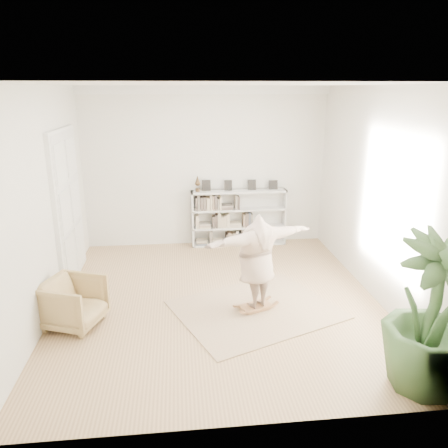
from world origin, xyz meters
name	(u,v)px	position (x,y,z in m)	size (l,w,h in m)	color
floor	(218,300)	(0.00, 0.00, 0.00)	(6.00, 6.00, 0.00)	#926F4B
room_shell	(205,90)	(0.00, 2.94, 3.51)	(6.00, 6.00, 6.00)	silver
doors	(68,208)	(-2.70, 1.30, 1.40)	(0.09, 1.78, 2.92)	white
bookshelf	(239,218)	(0.74, 2.82, 0.64)	(2.20, 0.35, 1.64)	silver
armchair	(74,303)	(-2.30, -0.60, 0.38)	(0.81, 0.84, 0.76)	tan
rug	(256,309)	(0.59, -0.43, 0.01)	(2.50, 2.00, 0.02)	tan
rocker_board	(256,306)	(0.59, -0.43, 0.07)	(0.58, 0.47, 0.11)	brown
person	(257,259)	(0.59, -0.43, 0.92)	(1.94, 0.53, 1.58)	#C2A591
houseplant	(432,315)	(2.30, -2.55, 0.98)	(1.10, 1.10, 1.97)	#335329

